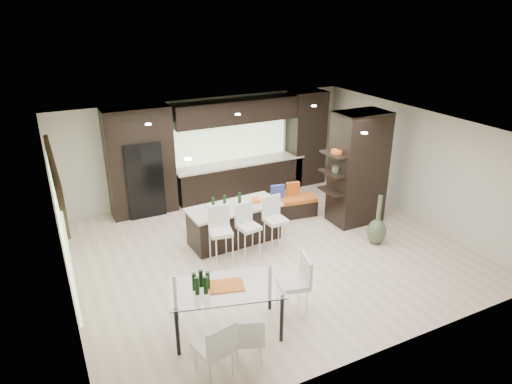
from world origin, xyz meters
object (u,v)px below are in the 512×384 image
kitchen_island (234,224)px  chair_far (214,350)px  bench (291,207)px  chair_near (248,340)px  floor_vase (378,220)px  chair_end (292,286)px  stool_right (275,230)px  stool_mid (249,236)px  dining_table (227,308)px  stool_left (221,242)px

kitchen_island → chair_far: size_ratio=2.26×
kitchen_island → bench: (1.80, 0.57, -0.18)m
kitchen_island → chair_near: bearing=-113.8°
kitchen_island → bench: 1.89m
bench → chair_far: bearing=-123.8°
floor_vase → chair_end: floor_vase is taller
chair_near → kitchen_island: bearing=90.4°
stool_right → chair_far: size_ratio=1.08×
stool_mid → chair_far: bearing=-132.5°
dining_table → chair_far: bearing=-108.6°
stool_mid → stool_right: stool_right is taller
kitchen_island → chair_near: 3.76m
stool_left → bench: (2.42, 1.32, -0.25)m
dining_table → chair_near: 0.80m
stool_mid → chair_end: size_ratio=0.99×
kitchen_island → dining_table: 3.03m
bench → stool_mid: bearing=-135.8°
bench → chair_end: bearing=-112.1°
stool_right → bench: (1.17, 1.32, -0.24)m
dining_table → chair_end: 1.22m
stool_mid → floor_vase: bearing=-23.6°
bench → chair_near: (-3.13, -4.08, 0.16)m
chair_end → stool_right: bearing=-7.5°
stool_left → chair_far: (-1.26, -2.78, -0.05)m
kitchen_island → stool_left: stool_left is taller
chair_near → chair_far: size_ratio=0.90×
bench → chair_end: size_ratio=1.33×
chair_near → chair_end: chair_end is taller
stool_right → chair_near: stool_right is taller
kitchen_island → stool_right: bearing=-53.2°
dining_table → chair_end: (1.22, 0.00, 0.05)m
kitchen_island → stool_right: (0.63, -0.75, 0.06)m
chair_near → bench: bearing=73.7°
stool_left → floor_vase: bearing=-0.7°
bench → dining_table: bearing=-125.5°
stool_left → dining_table: stool_left is taller
kitchen_island → dining_table: bearing=-119.1°
bench → floor_vase: floor_vase is taller
stool_right → chair_end: stool_right is taller
kitchen_island → stool_right: size_ratio=2.10×
kitchen_island → chair_end: size_ratio=2.15×
stool_left → stool_mid: size_ratio=1.06×
dining_table → chair_end: chair_end is taller
floor_vase → chair_near: bearing=-153.9°
stool_right → chair_end: bearing=-113.3°
stool_left → stool_right: (1.25, 0.00, -0.01)m
stool_mid → stool_right: size_ratio=0.96×
chair_far → chair_end: chair_end is taller
stool_left → chair_far: stool_left is taller
dining_table → chair_far: 0.99m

